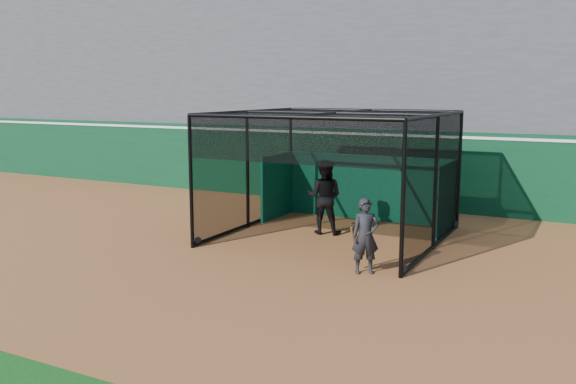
% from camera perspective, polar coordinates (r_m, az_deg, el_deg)
% --- Properties ---
extents(ground, '(120.00, 120.00, 0.00)m').
position_cam_1_polar(ground, '(13.13, -5.90, -7.16)').
color(ground, '#99592C').
rests_on(ground, ground).
extents(outfield_wall, '(50.00, 0.50, 2.50)m').
position_cam_1_polar(outfield_wall, '(20.37, 7.31, 2.46)').
color(outfield_wall, '#0A3B1F').
rests_on(outfield_wall, ground).
extents(grandstand, '(50.00, 7.85, 8.95)m').
position_cam_1_polar(grandstand, '(23.81, 10.69, 11.07)').
color(grandstand, '#4C4C4F').
rests_on(grandstand, ground).
extents(batting_cage, '(5.27, 5.26, 3.19)m').
position_cam_1_polar(batting_cage, '(15.59, 4.38, 1.48)').
color(batting_cage, black).
rests_on(batting_cage, ground).
extents(batter, '(1.07, 0.90, 1.96)m').
position_cam_1_polar(batter, '(16.07, 3.42, -0.46)').
color(batter, black).
rests_on(batter, ground).
extents(on_deck_player, '(0.69, 0.63, 1.58)m').
position_cam_1_polar(on_deck_player, '(12.67, 7.26, -4.13)').
color(on_deck_player, black).
rests_on(on_deck_player, ground).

